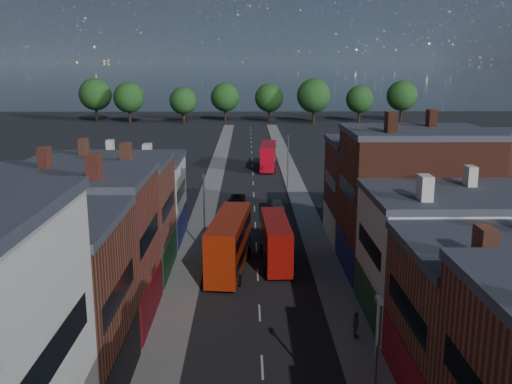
{
  "coord_description": "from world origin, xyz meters",
  "views": [
    {
      "loc": [
        -0.88,
        -24.57,
        18.78
      ],
      "look_at": [
        0.0,
        34.37,
        5.35
      ],
      "focal_mm": 40.0,
      "sensor_mm": 36.0,
      "label": 1
    }
  ],
  "objects_px": {
    "bus_2": "(268,156)",
    "ped_3": "(356,325)",
    "bus_0": "(229,242)",
    "car_2": "(237,199)",
    "car_3": "(278,205)",
    "bus_1": "(276,240)"
  },
  "relations": [
    {
      "from": "bus_0",
      "to": "car_3",
      "type": "xyz_separation_m",
      "value": [
        5.62,
        22.34,
        -2.21
      ]
    },
    {
      "from": "bus_2",
      "to": "car_3",
      "type": "relative_size",
      "value": 2.96
    },
    {
      "from": "bus_0",
      "to": "car_3",
      "type": "distance_m",
      "value": 23.14
    },
    {
      "from": "bus_0",
      "to": "bus_1",
      "type": "xyz_separation_m",
      "value": [
        4.35,
        1.78,
        -0.42
      ]
    },
    {
      "from": "bus_1",
      "to": "ped_3",
      "type": "xyz_separation_m",
      "value": [
        4.8,
        -15.39,
        -1.24
      ]
    },
    {
      "from": "bus_0",
      "to": "bus_1",
      "type": "distance_m",
      "value": 4.71
    },
    {
      "from": "bus_1",
      "to": "ped_3",
      "type": "distance_m",
      "value": 16.16
    },
    {
      "from": "bus_1",
      "to": "bus_2",
      "type": "distance_m",
      "value": 48.99
    },
    {
      "from": "car_2",
      "to": "ped_3",
      "type": "xyz_separation_m",
      "value": [
        8.93,
        -39.38,
        0.49
      ]
    },
    {
      "from": "bus_0",
      "to": "car_2",
      "type": "relative_size",
      "value": 2.8
    },
    {
      "from": "car_2",
      "to": "ped_3",
      "type": "distance_m",
      "value": 40.38
    },
    {
      "from": "car_3",
      "to": "bus_2",
      "type": "bearing_deg",
      "value": 84.36
    },
    {
      "from": "car_3",
      "to": "ped_3",
      "type": "height_order",
      "value": "ped_3"
    },
    {
      "from": "bus_0",
      "to": "bus_2",
      "type": "relative_size",
      "value": 1.1
    },
    {
      "from": "bus_0",
      "to": "car_2",
      "type": "distance_m",
      "value": 25.86
    },
    {
      "from": "bus_2",
      "to": "ped_3",
      "type": "relative_size",
      "value": 5.62
    },
    {
      "from": "car_3",
      "to": "ped_3",
      "type": "distance_m",
      "value": 36.13
    },
    {
      "from": "bus_0",
      "to": "ped_3",
      "type": "height_order",
      "value": "bus_0"
    },
    {
      "from": "bus_1",
      "to": "car_2",
      "type": "height_order",
      "value": "bus_1"
    },
    {
      "from": "bus_0",
      "to": "ped_3",
      "type": "bearing_deg",
      "value": -49.61
    },
    {
      "from": "car_2",
      "to": "car_3",
      "type": "xyz_separation_m",
      "value": [
        5.41,
        -3.43,
        -0.06
      ]
    },
    {
      "from": "bus_2",
      "to": "car_3",
      "type": "distance_m",
      "value": 28.48
    }
  ]
}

